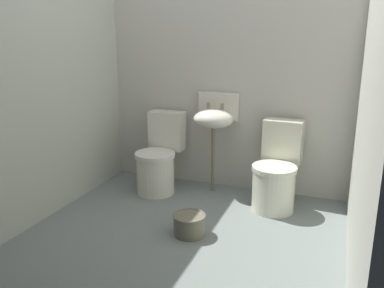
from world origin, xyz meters
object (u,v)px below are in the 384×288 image
toilet_right (276,174)px  bucket (189,224)px  toilet_left (159,160)px  sink (214,118)px

toilet_right → bucket: size_ratio=2.92×
toilet_left → sink: 0.70m
bucket → sink: bearing=96.7°
toilet_left → toilet_right: (1.18, 0.00, 0.00)m
bucket → toilet_left: bearing=128.8°
toilet_left → sink: sink is taller
sink → bucket: 1.19m
toilet_right → bucket: 0.99m
toilet_left → bucket: size_ratio=2.92×
bucket → toilet_right: bearing=55.4°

